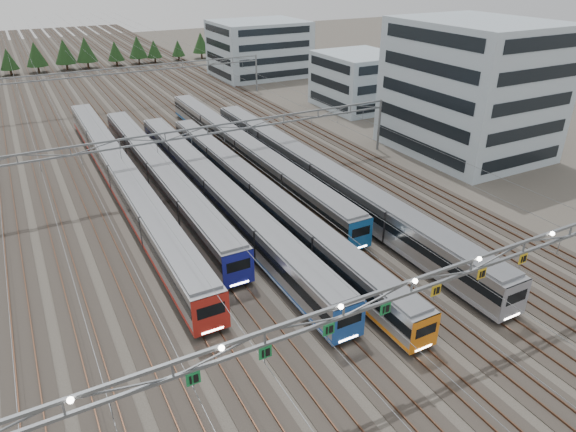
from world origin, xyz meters
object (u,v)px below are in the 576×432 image
depot_bldg_north (259,49)px  gantry_mid (208,137)px  train_a (122,177)px  train_e (244,150)px  train_f (320,176)px  depot_bldg_mid (359,81)px  train_d (260,195)px  depot_bldg_south (471,89)px  gantry_far (129,74)px  gantry_near (412,290)px  train_b (160,175)px  train_c (216,192)px

depot_bldg_north → gantry_mid: bearing=-120.8°
train_a → train_e: size_ratio=1.11×
train_f → depot_bldg_mid: depot_bldg_mid is taller
train_a → depot_bldg_north: depot_bldg_north is taller
train_d → depot_bldg_south: bearing=6.3°
gantry_far → gantry_near: bearing=-90.0°
train_a → train_b: size_ratio=1.25×
train_a → gantry_mid: size_ratio=1.14×
train_f → gantry_mid: gantry_mid is taller
train_a → train_e: bearing=6.6°
gantry_near → depot_bldg_south: depot_bldg_south is taller
train_e → depot_bldg_south: (32.58, -10.63, 7.56)m
train_e → train_c: bearing=-126.8°
depot_bldg_south → train_f: bearing=-173.6°
train_d → train_c: bearing=148.7°
gantry_far → depot_bldg_north: size_ratio=2.56×
train_c → train_f: train_f is taller
train_a → gantry_near: bearing=-75.0°
gantry_far → depot_bldg_north: bearing=22.9°
gantry_near → depot_bldg_mid: 74.77m
train_d → gantry_far: size_ratio=1.03×
train_b → depot_bldg_south: (46.08, -7.10, 7.46)m
train_e → depot_bldg_mid: 38.59m
depot_bldg_north → depot_bldg_south: bearing=-87.1°
gantry_mid → gantry_far: size_ratio=1.00×
train_b → train_a: bearing=162.1°
train_e → train_d: bearing=-107.0°
train_e → train_f: bearing=-71.9°
train_f → gantry_mid: 15.51m
train_b → train_c: size_ratio=0.91×
gantry_mid → train_d: bearing=-78.3°
gantry_near → train_a: bearing=105.0°
gantry_near → depot_bldg_south: bearing=40.3°
train_b → depot_bldg_south: size_ratio=2.34×
gantry_mid → gantry_far: same height
train_d → depot_bldg_south: 38.10m
train_e → gantry_near: 44.82m
train_f → gantry_near: bearing=-110.5°
train_b → gantry_far: size_ratio=0.91×
train_a → gantry_near: gantry_near is taller
depot_bldg_south → train_d: bearing=-173.7°
train_d → depot_bldg_north: bearing=64.6°
depot_bldg_mid → train_b: bearing=-154.4°
train_a → depot_bldg_north: (47.21, 58.37, 4.33)m
train_c → depot_bldg_north: depot_bldg_north is taller
train_c → depot_bldg_north: size_ratio=2.56×
train_e → gantry_mid: size_ratio=1.03×
train_c → depot_bldg_north: bearing=60.8°
train_a → depot_bldg_mid: size_ratio=4.03×
train_b → depot_bldg_north: (42.71, 59.82, 4.35)m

